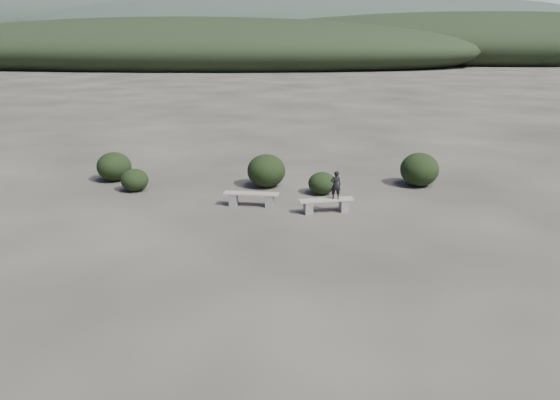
{
  "coord_description": "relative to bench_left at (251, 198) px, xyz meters",
  "views": [
    {
      "loc": [
        0.81,
        -12.58,
        6.09
      ],
      "look_at": [
        -0.26,
        3.5,
        1.1
      ],
      "focal_mm": 35.0,
      "sensor_mm": 36.0,
      "label": 1
    }
  ],
  "objects": [
    {
      "name": "shrub_b",
      "position": [
        0.31,
        2.64,
        0.37
      ],
      "size": [
        1.56,
        1.56,
        1.34
      ],
      "primitive_type": "ellipsoid",
      "color": "black",
      "rests_on": "ground"
    },
    {
      "name": "shrub_c",
      "position": [
        2.57,
        1.74,
        0.13
      ],
      "size": [
        1.08,
        1.08,
        0.86
      ],
      "primitive_type": "ellipsoid",
      "color": "black",
      "rests_on": "ground"
    },
    {
      "name": "ground",
      "position": [
        1.48,
        -6.24,
        -0.3
      ],
      "size": [
        1200.0,
        1200.0,
        0.0
      ],
      "primitive_type": "plane",
      "color": "#2F2B24",
      "rests_on": "ground"
    },
    {
      "name": "bench_left",
      "position": [
        0.0,
        0.0,
        0.0
      ],
      "size": [
        2.02,
        0.53,
        0.5
      ],
      "rotation": [
        0.0,
        0.0,
        -0.06
      ],
      "color": "gray",
      "rests_on": "ground"
    },
    {
      "name": "bench_right",
      "position": [
        2.7,
        -0.56,
        -0.01
      ],
      "size": [
        1.98,
        0.89,
        0.49
      ],
      "rotation": [
        0.0,
        0.0,
        0.26
      ],
      "color": "gray",
      "rests_on": "ground"
    },
    {
      "name": "mountain_ridges",
      "position": [
        -6.0,
        332.82,
        10.53
      ],
      "size": [
        500.0,
        400.0,
        56.0
      ],
      "color": "black",
      "rests_on": "ground"
    },
    {
      "name": "shrub_d",
      "position": [
        6.56,
        3.2,
        0.38
      ],
      "size": [
        1.57,
        1.57,
        1.37
      ],
      "primitive_type": "ellipsoid",
      "color": "black",
      "rests_on": "ground"
    },
    {
      "name": "shrub_f",
      "position": [
        -6.23,
        3.17,
        0.31
      ],
      "size": [
        1.44,
        1.44,
        1.22
      ],
      "primitive_type": "ellipsoid",
      "color": "black",
      "rests_on": "ground"
    },
    {
      "name": "seated_person",
      "position": [
        3.02,
        -0.47,
        0.68
      ],
      "size": [
        0.4,
        0.3,
        1.0
      ],
      "primitive_type": "imported",
      "rotation": [
        0.0,
        0.0,
        3.32
      ],
      "color": "black",
      "rests_on": "bench_right"
    },
    {
      "name": "shrub_a",
      "position": [
        -4.86,
        1.68,
        0.14
      ],
      "size": [
        1.09,
        1.09,
        0.89
      ],
      "primitive_type": "ellipsoid",
      "color": "black",
      "rests_on": "ground"
    }
  ]
}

